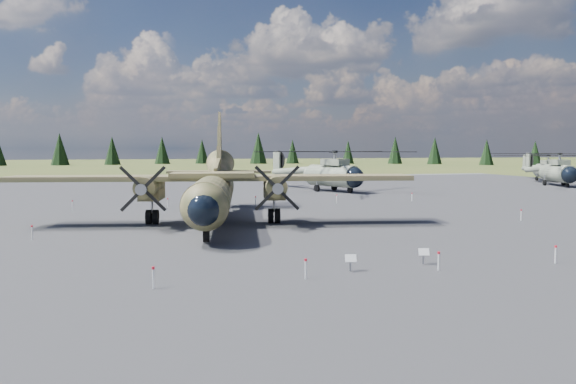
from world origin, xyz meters
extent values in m
plane|color=brown|center=(0.00, 0.00, 0.00)|extent=(500.00, 500.00, 0.00)
cube|color=slate|center=(0.00, 10.00, 0.00)|extent=(120.00, 120.00, 0.04)
cylinder|color=#32381E|center=(-5.58, 3.34, 2.18)|extent=(5.63, 17.24, 2.65)
sphere|color=#32381E|center=(-7.09, -5.04, 2.18)|extent=(3.02, 3.02, 2.60)
sphere|color=black|center=(-7.19, -5.55, 2.13)|extent=(2.22, 2.22, 1.91)
cube|color=black|center=(-6.82, -3.55, 2.89)|extent=(2.13, 1.83, 0.52)
cone|color=#32381E|center=(-3.60, 14.33, 3.17)|extent=(3.71, 6.86, 3.99)
cube|color=gray|center=(-5.41, 4.28, 1.09)|extent=(2.78, 5.91, 0.47)
cube|color=#313C1F|center=(-5.50, 3.81, 3.26)|extent=(27.58, 8.04, 0.33)
cube|color=#32381E|center=(-5.50, 3.81, 3.47)|extent=(6.19, 4.36, 0.33)
cylinder|color=#32381E|center=(-9.74, 4.29, 2.74)|extent=(2.27, 5.10, 1.42)
cube|color=#32381E|center=(-9.60, 5.03, 2.13)|extent=(1.97, 3.42, 0.76)
cone|color=gray|center=(-10.28, 1.26, 2.74)|extent=(0.86, 0.97, 0.72)
cylinder|color=black|center=(-9.60, 5.03, 0.52)|extent=(1.00, 1.17, 1.04)
cylinder|color=#32381E|center=(-1.35, 2.77, 2.74)|extent=(2.27, 5.10, 1.42)
cube|color=#32381E|center=(-1.22, 3.52, 2.13)|extent=(1.97, 3.42, 0.76)
cone|color=gray|center=(-1.90, -0.25, 2.74)|extent=(0.86, 0.97, 0.72)
cylinder|color=black|center=(-1.22, 3.52, 0.52)|extent=(1.00, 1.17, 1.04)
cube|color=#32381E|center=(-4.23, 10.79, 3.74)|extent=(1.53, 7.08, 1.59)
cube|color=#313C1F|center=(-3.51, 14.80, 3.22)|extent=(9.31, 3.66, 0.21)
cylinder|color=gray|center=(-6.89, -3.92, 1.21)|extent=(0.15, 0.15, 0.85)
cylinder|color=black|center=(-6.89, -3.92, 0.52)|extent=(0.48, 0.93, 0.88)
cylinder|color=gray|center=(12.42, 29.76, 1.95)|extent=(5.26, 8.03, 2.64)
sphere|color=black|center=(13.82, 26.23, 1.90)|extent=(3.15, 3.15, 2.42)
sphere|color=gray|center=(11.01, 33.28, 1.95)|extent=(3.15, 3.15, 2.42)
cube|color=gray|center=(12.57, 29.36, 3.64)|extent=(2.91, 3.80, 0.79)
cylinder|color=gray|center=(12.57, 29.36, 4.43)|extent=(0.49, 0.49, 1.05)
cylinder|color=gray|center=(9.55, 36.95, 2.32)|extent=(4.16, 8.69, 1.51)
cube|color=gray|center=(8.08, 40.62, 3.64)|extent=(0.76, 1.46, 2.53)
cylinder|color=black|center=(8.42, 40.76, 3.64)|extent=(1.07, 2.57, 2.74)
cylinder|color=black|center=(13.59, 26.82, 0.42)|extent=(0.54, 0.78, 0.72)
cylinder|color=black|center=(10.63, 30.40, 0.42)|extent=(0.61, 0.90, 0.84)
cylinder|color=gray|center=(10.63, 30.40, 0.98)|extent=(0.19, 0.19, 1.53)
cylinder|color=black|center=(13.27, 31.46, 0.42)|extent=(0.61, 0.90, 0.84)
cylinder|color=gray|center=(13.27, 31.46, 0.98)|extent=(0.19, 0.19, 1.53)
cylinder|color=gray|center=(46.43, 31.25, 1.81)|extent=(4.40, 7.45, 2.45)
sphere|color=black|center=(45.40, 27.88, 1.76)|extent=(2.81, 2.81, 2.25)
sphere|color=gray|center=(47.46, 34.62, 1.81)|extent=(2.81, 2.81, 2.25)
cube|color=gray|center=(46.32, 30.87, 3.38)|extent=(2.51, 3.48, 0.73)
cylinder|color=gray|center=(46.32, 30.87, 4.11)|extent=(0.44, 0.44, 0.98)
cylinder|color=gray|center=(48.53, 38.12, 2.15)|extent=(3.23, 8.23, 1.40)
cube|color=gray|center=(49.60, 41.63, 3.38)|extent=(0.61, 1.37, 2.35)
cylinder|color=black|center=(49.93, 41.53, 3.38)|extent=(0.80, 2.45, 2.54)
cylinder|color=black|center=(45.57, 28.44, 0.39)|extent=(0.46, 0.72, 0.67)
cylinder|color=black|center=(45.51, 32.76, 0.39)|extent=(0.51, 0.83, 0.78)
cylinder|color=gray|center=(45.51, 32.76, 0.90)|extent=(0.17, 0.17, 1.42)
cylinder|color=black|center=(48.04, 31.98, 0.39)|extent=(0.51, 0.83, 0.78)
cylinder|color=gray|center=(48.04, 31.98, 0.90)|extent=(0.17, 0.17, 1.42)
cylinder|color=gray|center=(53.48, 41.89, 1.65)|extent=(4.07, 6.80, 2.23)
sphere|color=black|center=(52.51, 38.83, 1.61)|extent=(2.58, 2.58, 2.05)
sphere|color=gray|center=(54.46, 44.95, 1.65)|extent=(2.58, 2.58, 2.05)
cube|color=gray|center=(53.37, 41.55, 3.08)|extent=(2.31, 3.18, 0.67)
cylinder|color=gray|center=(53.37, 41.55, 3.75)|extent=(0.40, 0.40, 0.89)
cylinder|color=gray|center=(55.47, 48.14, 1.96)|extent=(3.02, 7.48, 1.28)
cube|color=gray|center=(56.48, 51.33, 3.08)|extent=(0.57, 1.25, 2.14)
cylinder|color=black|center=(56.78, 51.24, 3.08)|extent=(0.75, 2.23, 2.32)
cylinder|color=black|center=(52.67, 39.34, 0.36)|extent=(0.42, 0.65, 0.61)
cylinder|color=black|center=(52.66, 43.28, 0.36)|extent=(0.47, 0.76, 0.71)
cylinder|color=gray|center=(52.66, 43.28, 0.83)|extent=(0.16, 0.16, 1.29)
cylinder|color=black|center=(54.95, 42.55, 0.36)|extent=(0.47, 0.76, 0.71)
cylinder|color=gray|center=(54.95, 42.55, 0.83)|extent=(0.16, 0.16, 1.29)
cube|color=gray|center=(-1.73, -12.61, 0.30)|extent=(0.10, 0.10, 0.60)
cube|color=silver|center=(-1.73, -12.66, 0.59)|extent=(0.51, 0.29, 0.34)
cube|color=gray|center=(2.05, -12.07, 0.30)|extent=(0.10, 0.10, 0.59)
cube|color=silver|center=(2.05, -12.13, 0.58)|extent=(0.51, 0.31, 0.33)
cylinder|color=silver|center=(-10.00, -13.50, 0.40)|extent=(0.07, 0.07, 0.80)
cylinder|color=red|center=(-10.00, -13.50, 0.80)|extent=(0.12, 0.12, 0.10)
cylinder|color=silver|center=(-4.00, -13.50, 0.40)|extent=(0.07, 0.07, 0.80)
cylinder|color=red|center=(-4.00, -13.50, 0.80)|extent=(0.12, 0.12, 0.10)
cylinder|color=silver|center=(2.00, -13.50, 0.40)|extent=(0.07, 0.07, 0.80)
cylinder|color=red|center=(2.00, -13.50, 0.80)|extent=(0.12, 0.12, 0.10)
cylinder|color=silver|center=(8.00, -13.50, 0.40)|extent=(0.07, 0.07, 0.80)
cylinder|color=red|center=(8.00, -13.50, 0.80)|extent=(0.12, 0.12, 0.10)
cylinder|color=silver|center=(-16.00, 16.00, 0.40)|extent=(0.07, 0.07, 0.80)
cylinder|color=red|center=(-16.00, 16.00, 0.80)|extent=(0.12, 0.12, 0.10)
cylinder|color=silver|center=(-8.00, 16.00, 0.40)|extent=(0.07, 0.07, 0.80)
cylinder|color=red|center=(-8.00, 16.00, 0.80)|extent=(0.12, 0.12, 0.10)
cylinder|color=silver|center=(0.00, 16.00, 0.40)|extent=(0.07, 0.07, 0.80)
cylinder|color=red|center=(0.00, 16.00, 0.80)|extent=(0.12, 0.12, 0.10)
cylinder|color=silver|center=(8.00, 16.00, 0.40)|extent=(0.07, 0.07, 0.80)
cylinder|color=red|center=(8.00, 16.00, 0.80)|extent=(0.12, 0.12, 0.10)
cylinder|color=silver|center=(16.00, 16.00, 0.40)|extent=(0.07, 0.07, 0.80)
cylinder|color=red|center=(16.00, 16.00, 0.80)|extent=(0.12, 0.12, 0.10)
cylinder|color=silver|center=(-16.50, 0.00, 0.40)|extent=(0.07, 0.07, 0.80)
cylinder|color=red|center=(-16.50, 0.00, 0.80)|extent=(0.12, 0.12, 0.10)
cylinder|color=silver|center=(16.50, 0.00, 0.40)|extent=(0.07, 0.07, 0.80)
cylinder|color=red|center=(16.50, 0.00, 0.80)|extent=(0.12, 0.12, 0.10)
cone|color=black|center=(106.68, 111.41, 3.84)|extent=(4.30, 4.30, 7.67)
cone|color=black|center=(97.46, 122.62, 4.15)|extent=(4.65, 4.65, 8.30)
cone|color=black|center=(86.74, 136.39, 4.58)|extent=(5.13, 5.13, 9.17)
cone|color=black|center=(75.97, 144.43, 4.73)|extent=(5.30, 5.30, 9.47)
cone|color=black|center=(60.51, 149.60, 4.10)|extent=(4.59, 4.59, 8.19)
cone|color=black|center=(42.35, 156.87, 4.24)|extent=(4.74, 4.74, 8.47)
cone|color=black|center=(30.33, 158.47, 5.49)|extent=(6.15, 6.15, 10.99)
cone|color=black|center=(11.25, 163.97, 4.29)|extent=(4.81, 4.81, 8.58)
cone|color=black|center=(-2.53, 162.54, 4.69)|extent=(5.25, 5.25, 9.38)
cone|color=black|center=(-18.67, 156.87, 4.64)|extent=(5.19, 5.19, 9.27)
cone|color=black|center=(-34.45, 155.46, 5.13)|extent=(5.74, 5.74, 10.25)
camera|label=1|loc=(-10.46, -34.94, 5.29)|focal=35.00mm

